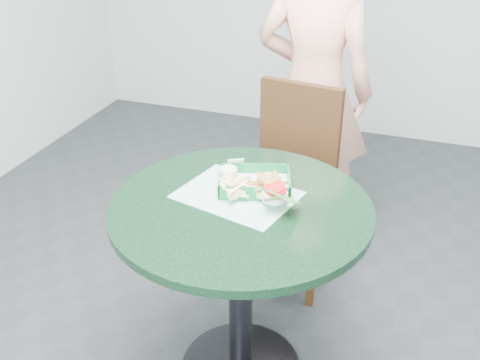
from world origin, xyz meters
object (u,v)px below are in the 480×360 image
(dining_chair, at_px, (293,173))
(sauce_ramekin, at_px, (232,174))
(diner_person, at_px, (314,80))
(cafe_table, at_px, (241,251))
(crab_sandwich, at_px, (263,189))
(food_basket, at_px, (254,189))

(dining_chair, relative_size, sauce_ramekin, 15.01)
(dining_chair, relative_size, diner_person, 0.54)
(cafe_table, distance_m, crab_sandwich, 0.24)
(dining_chair, distance_m, diner_person, 0.49)
(food_basket, bearing_deg, sauce_ramekin, 165.22)
(diner_person, bearing_deg, sauce_ramekin, 87.00)
(food_basket, bearing_deg, cafe_table, -94.94)
(food_basket, xyz_separation_m, sauce_ramekin, (-0.09, 0.02, 0.03))
(cafe_table, relative_size, food_basket, 3.60)
(dining_chair, distance_m, food_basket, 0.64)
(food_basket, height_order, crab_sandwich, crab_sandwich)
(crab_sandwich, bearing_deg, dining_chair, 94.39)
(food_basket, xyz_separation_m, crab_sandwich, (0.05, -0.05, 0.03))
(dining_chair, bearing_deg, sauce_ramekin, -90.19)
(cafe_table, height_order, diner_person, diner_person)
(diner_person, bearing_deg, crab_sandwich, 95.22)
(diner_person, relative_size, crab_sandwich, 14.48)
(cafe_table, distance_m, dining_chair, 0.71)
(diner_person, relative_size, food_basket, 6.97)
(food_basket, bearing_deg, crab_sandwich, -44.38)
(dining_chair, bearing_deg, food_basket, -81.13)
(diner_person, height_order, sauce_ramekin, diner_person)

